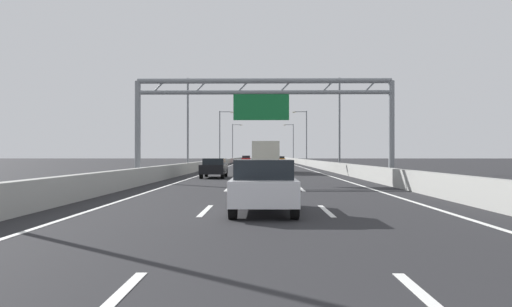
{
  "coord_description": "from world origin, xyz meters",
  "views": [
    {
      "loc": [
        -0.1,
        -1.7,
        1.67
      ],
      "look_at": [
        -1.19,
        78.26,
        1.92
      ],
      "focal_mm": 33.46,
      "sensor_mm": 36.0,
      "label": 1
    }
  ],
  "objects_px": {
    "sign_gantry": "(264,103)",
    "streetlamp_left_distant": "(233,140)",
    "white_car": "(264,186)",
    "red_car": "(246,159)",
    "box_truck": "(265,156)",
    "streetlamp_right_distant": "(292,140)",
    "orange_car": "(280,160)",
    "streetlamp_left_mid": "(190,118)",
    "streetlamp_left_far": "(221,134)",
    "black_car": "(214,168)",
    "streetlamp_right_mid": "(337,118)",
    "streetlamp_right_far": "(305,134)"
  },
  "relations": [
    {
      "from": "streetlamp_right_distant",
      "to": "orange_car",
      "type": "distance_m",
      "value": 26.63
    },
    {
      "from": "streetlamp_right_far",
      "to": "black_car",
      "type": "distance_m",
      "value": 51.01
    },
    {
      "from": "streetlamp_right_mid",
      "to": "streetlamp_left_distant",
      "type": "bearing_deg",
      "value": 101.66
    },
    {
      "from": "sign_gantry",
      "to": "orange_car",
      "type": "xyz_separation_m",
      "value": [
        3.43,
        65.67,
        -4.09
      ]
    },
    {
      "from": "sign_gantry",
      "to": "black_car",
      "type": "distance_m",
      "value": 8.01
    },
    {
      "from": "orange_car",
      "to": "streetlamp_left_mid",
      "type": "bearing_deg",
      "value": -103.18
    },
    {
      "from": "streetlamp_right_mid",
      "to": "black_car",
      "type": "xyz_separation_m",
      "value": [
        -11.12,
        -13.39,
        -4.66
      ]
    },
    {
      "from": "streetlamp_left_far",
      "to": "streetlamp_right_distant",
      "type": "height_order",
      "value": "same"
    },
    {
      "from": "streetlamp_right_distant",
      "to": "box_truck",
      "type": "xyz_separation_m",
      "value": [
        -7.29,
        -75.23,
        -3.8
      ]
    },
    {
      "from": "streetlamp_right_mid",
      "to": "black_car",
      "type": "relative_size",
      "value": 2.27
    },
    {
      "from": "streetlamp_right_mid",
      "to": "red_car",
      "type": "bearing_deg",
      "value": 101.88
    },
    {
      "from": "sign_gantry",
      "to": "streetlamp_left_mid",
      "type": "height_order",
      "value": "streetlamp_left_mid"
    },
    {
      "from": "streetlamp_left_far",
      "to": "white_car",
      "type": "relative_size",
      "value": 2.25
    },
    {
      "from": "streetlamp_right_mid",
      "to": "streetlamp_left_mid",
      "type": "bearing_deg",
      "value": 180.0
    },
    {
      "from": "streetlamp_left_mid",
      "to": "streetlamp_left_far",
      "type": "bearing_deg",
      "value": 90.0
    },
    {
      "from": "red_car",
      "to": "box_truck",
      "type": "xyz_separation_m",
      "value": [
        3.72,
        -55.21,
        0.81
      ]
    },
    {
      "from": "sign_gantry",
      "to": "streetlamp_right_mid",
      "type": "xyz_separation_m",
      "value": [
        7.49,
        19.24,
        0.57
      ]
    },
    {
      "from": "streetlamp_left_mid",
      "to": "streetlamp_right_mid",
      "type": "relative_size",
      "value": 1.0
    },
    {
      "from": "white_car",
      "to": "red_car",
      "type": "xyz_separation_m",
      "value": [
        -3.47,
        86.84,
        0.01
      ]
    },
    {
      "from": "streetlamp_left_mid",
      "to": "streetlamp_right_mid",
      "type": "bearing_deg",
      "value": 0.0
    },
    {
      "from": "streetlamp_left_distant",
      "to": "streetlamp_right_distant",
      "type": "relative_size",
      "value": 1.0
    },
    {
      "from": "white_car",
      "to": "streetlamp_right_far",
      "type": "bearing_deg",
      "value": 83.92
    },
    {
      "from": "orange_car",
      "to": "white_car",
      "type": "distance_m",
      "value": 81.03
    },
    {
      "from": "streetlamp_left_far",
      "to": "streetlamp_left_distant",
      "type": "distance_m",
      "value": 36.17
    },
    {
      "from": "streetlamp_left_far",
      "to": "red_car",
      "type": "xyz_separation_m",
      "value": [
        3.93,
        16.15,
        -4.61
      ]
    },
    {
      "from": "sign_gantry",
      "to": "box_truck",
      "type": "height_order",
      "value": "sign_gantry"
    },
    {
      "from": "streetlamp_right_distant",
      "to": "orange_car",
      "type": "bearing_deg",
      "value": -98.9
    },
    {
      "from": "streetlamp_left_mid",
      "to": "streetlamp_left_distant",
      "type": "distance_m",
      "value": 72.34
    },
    {
      "from": "streetlamp_right_mid",
      "to": "streetlamp_left_distant",
      "type": "distance_m",
      "value": 73.87
    },
    {
      "from": "sign_gantry",
      "to": "black_car",
      "type": "xyz_separation_m",
      "value": [
        -3.63,
        5.84,
        -4.09
      ]
    },
    {
      "from": "streetlamp_left_distant",
      "to": "red_car",
      "type": "bearing_deg",
      "value": -78.9
    },
    {
      "from": "box_truck",
      "to": "streetlamp_right_distant",
      "type": "bearing_deg",
      "value": 84.47
    },
    {
      "from": "streetlamp_left_mid",
      "to": "red_car",
      "type": "bearing_deg",
      "value": 85.7
    },
    {
      "from": "box_truck",
      "to": "red_car",
      "type": "bearing_deg",
      "value": 93.85
    },
    {
      "from": "box_truck",
      "to": "black_car",
      "type": "bearing_deg",
      "value": -110.06
    },
    {
      "from": "streetlamp_left_mid",
      "to": "orange_car",
      "type": "distance_m",
      "value": 47.92
    },
    {
      "from": "streetlamp_left_mid",
      "to": "box_truck",
      "type": "relative_size",
      "value": 1.14
    },
    {
      "from": "streetlamp_right_mid",
      "to": "black_car",
      "type": "bearing_deg",
      "value": -129.7
    },
    {
      "from": "sign_gantry",
      "to": "box_truck",
      "type": "bearing_deg",
      "value": 89.29
    },
    {
      "from": "sign_gantry",
      "to": "streetlamp_left_distant",
      "type": "xyz_separation_m",
      "value": [
        -7.44,
        91.58,
        0.57
      ]
    },
    {
      "from": "streetlamp_left_mid",
      "to": "streetlamp_left_far",
      "type": "distance_m",
      "value": 36.17
    },
    {
      "from": "streetlamp_left_mid",
      "to": "streetlamp_right_mid",
      "type": "distance_m",
      "value": 14.93
    },
    {
      "from": "orange_car",
      "to": "black_car",
      "type": "bearing_deg",
      "value": -96.74
    },
    {
      "from": "sign_gantry",
      "to": "black_car",
      "type": "height_order",
      "value": "sign_gantry"
    },
    {
      "from": "streetlamp_left_far",
      "to": "white_car",
      "type": "height_order",
      "value": "streetlamp_left_far"
    },
    {
      "from": "streetlamp_right_distant",
      "to": "box_truck",
      "type": "bearing_deg",
      "value": -95.53
    },
    {
      "from": "orange_car",
      "to": "streetlamp_right_mid",
      "type": "bearing_deg",
      "value": -85.01
    },
    {
      "from": "streetlamp_left_mid",
      "to": "streetlamp_right_mid",
      "type": "height_order",
      "value": "same"
    },
    {
      "from": "streetlamp_right_distant",
      "to": "box_truck",
      "type": "relative_size",
      "value": 1.14
    },
    {
      "from": "box_truck",
      "to": "streetlamp_left_distant",
      "type": "bearing_deg",
      "value": 95.8
    }
  ]
}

